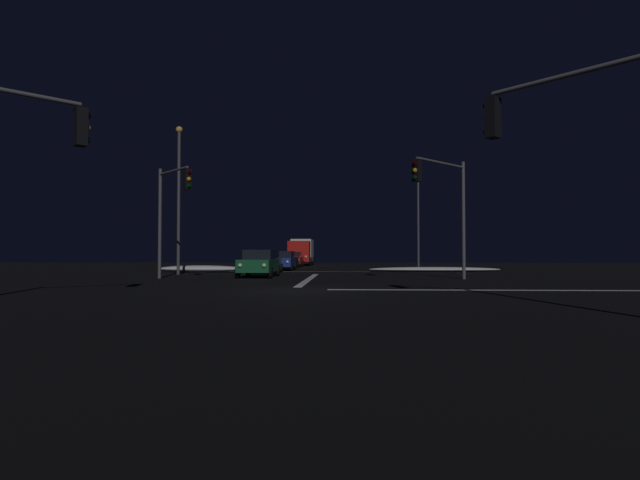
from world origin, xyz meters
name	(u,v)px	position (x,y,z in m)	size (l,w,h in m)	color
ground	(294,291)	(0.00, 0.00, -0.05)	(120.00, 120.00, 0.10)	black
stop_line_north	(309,279)	(0.00, 7.80, 0.00)	(0.35, 13.33, 0.01)	white
centre_line_ns	(320,272)	(0.00, 19.40, 0.00)	(22.00, 0.15, 0.01)	yellow
crosswalk_bar_east	(509,290)	(7.90, 0.00, 0.00)	(13.33, 0.40, 0.01)	white
snow_bank_left_curb	(201,269)	(-8.60, 17.59, 0.25)	(6.28, 1.50, 0.50)	white
snow_bank_right_curb	(434,269)	(8.60, 19.26, 0.18)	(9.78, 1.50, 0.36)	white
sedan_green	(259,263)	(-3.06, 10.05, 0.80)	(2.02, 4.33, 1.57)	#14512D
sedan_gray	(265,262)	(-3.61, 15.96, 0.80)	(2.02, 4.33, 1.57)	slate
sedan_blue	(282,261)	(-3.17, 22.08, 0.80)	(2.02, 4.33, 1.57)	navy
sedan_black	(287,260)	(-3.55, 28.62, 0.80)	(2.02, 4.33, 1.57)	black
sedan_red	(293,259)	(-3.47, 33.93, 0.80)	(2.02, 4.33, 1.57)	maroon
box_truck	(302,251)	(-3.19, 40.71, 1.71)	(2.68, 8.28, 3.08)	red
traffic_signal_nw	(171,202)	(-7.25, 7.25, 4.09)	(2.52, 2.52, 6.00)	#4C4C51
traffic_signal_ne	(445,196)	(6.98, 6.98, 4.31)	(3.17, 3.17, 6.25)	#4C4C51
traffic_signal_se	(572,139)	(7.10, -7.10, 3.97)	(2.80, 2.80, 5.78)	#4C4C51
streetlamp_left_near	(179,189)	(-8.90, 13.40, 5.54)	(0.44, 0.44, 9.69)	#424247
streetlamp_right_far	(418,216)	(8.90, 29.40, 4.96)	(0.44, 0.44, 8.55)	#424247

